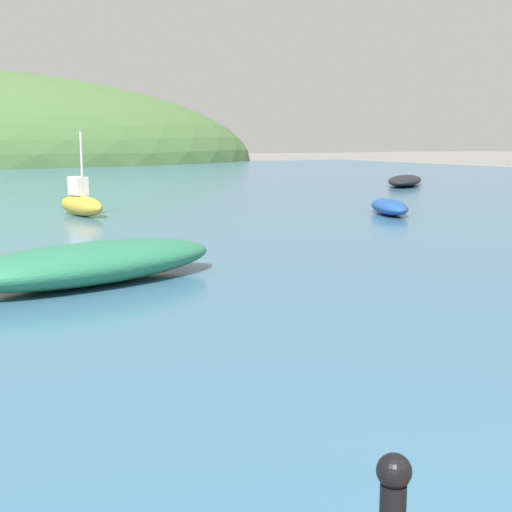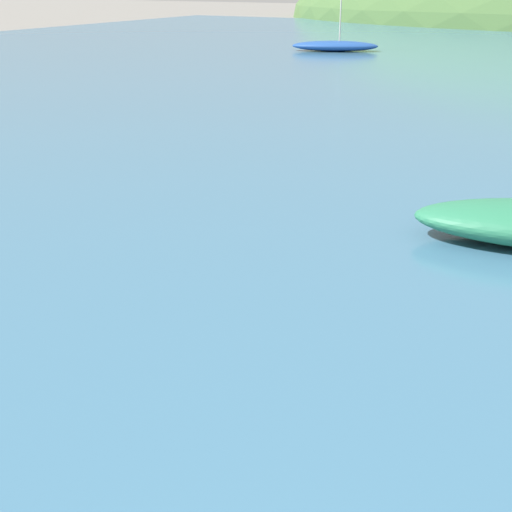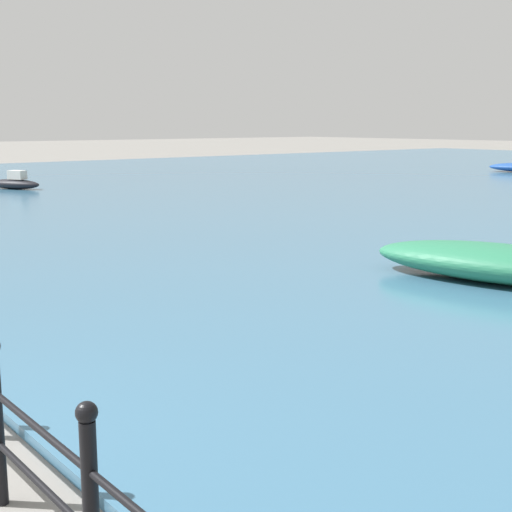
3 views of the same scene
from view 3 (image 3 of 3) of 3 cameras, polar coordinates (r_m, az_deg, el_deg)
The scene contains 2 objects.
boat_white_sailboat at distance 12.13m, azimuth 19.01°, elevation -0.55°, with size 4.51×2.52×0.61m.
boat_nearest_quay at distance 29.49m, azimuth -18.77°, elevation 5.56°, with size 2.47×1.74×0.73m.
Camera 3 is at (5.92, -0.01, 2.62)m, focal length 50.00 mm.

